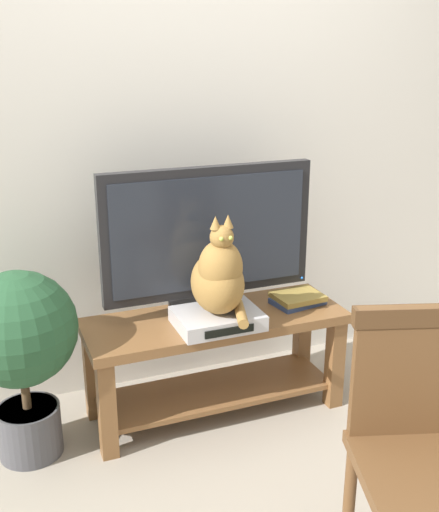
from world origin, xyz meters
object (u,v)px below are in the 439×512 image
(media_box, at_px, (218,319))
(potted_plant, at_px, (20,343))
(tv_stand, at_px, (216,347))
(book_stack, at_px, (298,299))
(wooden_chair, at_px, (428,438))
(cat, at_px, (219,277))
(tv, at_px, (209,237))

(media_box, xyz_separation_m, potted_plant, (-0.82, 0.08, -0.00))
(tv_stand, distance_m, book_stack, 0.45)
(media_box, height_order, potted_plant, potted_plant)
(wooden_chair, height_order, book_stack, wooden_chair)
(tv_stand, xyz_separation_m, wooden_chair, (0.23, -1.16, 0.21))
(media_box, height_order, cat, cat)
(book_stack, relative_size, potted_plant, 0.31)
(tv_stand, bearing_deg, tv, 89.98)
(tv_stand, xyz_separation_m, potted_plant, (-0.85, -0.02, 0.19))
(cat, bearing_deg, potted_plant, 173.70)
(tv, relative_size, book_stack, 3.85)
(cat, height_order, wooden_chair, cat)
(potted_plant, bearing_deg, media_box, -5.34)
(wooden_chair, distance_m, book_stack, 1.17)
(cat, height_order, book_stack, cat)
(tv_stand, relative_size, media_box, 3.24)
(tv, distance_m, wooden_chair, 1.30)
(tv, height_order, potted_plant, tv)
(tv, height_order, media_box, tv)
(wooden_chair, bearing_deg, cat, 103.73)
(tv, height_order, wooden_chair, tv)
(wooden_chair, bearing_deg, book_stack, 80.97)
(wooden_chair, xyz_separation_m, book_stack, (0.18, 1.16, -0.02))
(media_box, bearing_deg, tv_stand, 74.18)
(tv_stand, distance_m, media_box, 0.21)
(tv_stand, relative_size, book_stack, 4.68)
(tv, xyz_separation_m, potted_plant, (-0.85, -0.10, -0.32))
(tv_stand, distance_m, tv, 0.52)
(tv_stand, relative_size, wooden_chair, 1.30)
(book_stack, bearing_deg, tv_stand, 179.10)
(tv, distance_m, media_box, 0.37)
(media_box, xyz_separation_m, cat, (0.00, -0.01, 0.20))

